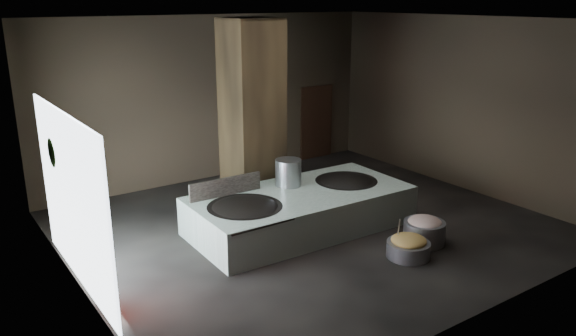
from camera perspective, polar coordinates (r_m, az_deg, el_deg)
floor at (r=12.72m, az=2.16°, el=-6.12°), size 10.00×9.00×0.10m
ceiling at (r=11.70m, az=2.42°, el=15.07°), size 10.00×9.00×0.10m
back_wall at (r=15.80m, az=-7.76°, el=7.04°), size 10.00×0.10×4.50m
front_wall at (r=8.94m, az=20.12°, el=-1.60°), size 10.00×0.10×4.50m
left_wall at (r=9.91m, az=-21.73°, el=0.01°), size 0.10×9.00×4.50m
right_wall at (r=15.52m, az=17.45°, el=6.23°), size 0.10×9.00×4.50m
pillar at (r=13.38m, az=-3.67°, el=5.36°), size 1.20×1.20×4.50m
hearth_platform at (r=12.45m, az=1.29°, el=-4.30°), size 4.89×2.42×0.84m
platform_cap at (r=12.31m, az=1.30°, el=-2.59°), size 4.74×2.27×0.03m
wok_left at (r=11.55m, az=-4.40°, el=-4.33°), size 1.53×1.53×0.42m
wok_left_rim at (r=11.52m, az=-4.41°, el=-4.00°), size 1.56×1.56×0.05m
wok_right at (r=13.16m, az=5.93°, el=-1.66°), size 1.42×1.42×0.40m
wok_right_rim at (r=13.14m, az=5.94°, el=-1.37°), size 1.45×1.45×0.05m
stock_pot at (r=12.66m, az=0.03°, el=-0.52°), size 0.59×0.59×0.63m
splash_guard at (r=12.11m, az=-6.36°, el=-1.95°), size 1.68×0.10×0.42m
cook at (r=14.58m, az=-1.49°, el=0.54°), size 0.70×0.67×1.62m
veg_basin at (r=11.45m, az=12.11°, el=-8.09°), size 1.06×1.06×0.32m
veg_fill at (r=11.38m, az=12.17°, el=-7.21°), size 0.70×0.70×0.22m
ladle at (r=11.29m, az=11.15°, el=-6.23°), size 0.24×0.27×0.61m
meat_basin at (r=12.11m, az=13.65°, el=-6.36°), size 1.04×1.04×0.47m
meat_fill at (r=12.03m, az=13.72°, el=-5.43°), size 0.71×0.71×0.27m
doorway_near at (r=16.51m, az=-3.74°, el=3.51°), size 1.18×0.08×2.38m
doorway_near_glow at (r=16.77m, az=-3.15°, el=3.56°), size 0.84×0.04×2.00m
doorway_far at (r=17.84m, az=2.89°, el=4.54°), size 1.18×0.08×2.38m
doorway_far_glow at (r=18.06m, az=2.78°, el=4.53°), size 0.85×0.04×2.01m
left_opening at (r=10.31m, az=-21.07°, el=-3.09°), size 0.04×4.20×3.10m
pavilion_sliver at (r=9.44m, az=-18.17°, el=-9.59°), size 0.05×0.90×1.70m
tree_silhouette at (r=11.19m, az=-22.31°, el=1.53°), size 0.28×1.10×1.10m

